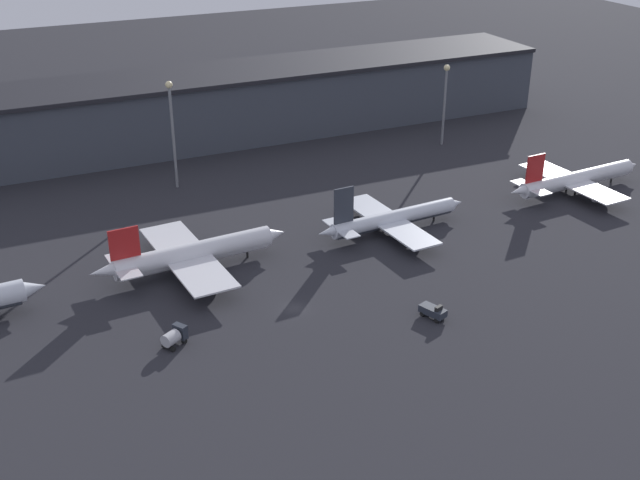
# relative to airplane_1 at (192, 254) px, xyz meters

# --- Properties ---
(ground) EXTENTS (600.00, 600.00, 0.00)m
(ground) POSITION_rel_airplane_1_xyz_m (12.79, -22.79, -3.79)
(ground) COLOR #26262B
(terminal_building) EXTENTS (245.29, 28.46, 20.01)m
(terminal_building) POSITION_rel_airplane_1_xyz_m (12.79, 78.48, 6.26)
(terminal_building) COLOR #3D424C
(terminal_building) RESTS_ON ground
(airplane_1) EXTENTS (41.91, 34.33, 12.49)m
(airplane_1) POSITION_rel_airplane_1_xyz_m (0.00, 0.00, 0.00)
(airplane_1) COLOR silver
(airplane_1) RESTS_ON ground
(airplane_2) EXTENTS (38.52, 31.17, 13.03)m
(airplane_2) POSITION_rel_airplane_1_xyz_m (46.31, -0.53, -0.72)
(airplane_2) COLOR silver
(airplane_2) RESTS_ON ground
(airplane_3) EXTENTS (42.81, 30.95, 12.31)m
(airplane_3) POSITION_rel_airplane_1_xyz_m (99.76, 0.51, -0.45)
(airplane_3) COLOR silver
(airplane_3) RESTS_ON ground
(service_vehicle_0) EXTENTS (5.05, 4.41, 3.34)m
(service_vehicle_0) POSITION_rel_airplane_1_xyz_m (-11.00, -25.49, -1.97)
(service_vehicle_0) COLOR #282D38
(service_vehicle_0) RESTS_ON ground
(service_vehicle_2) EXTENTS (3.93, 5.55, 2.91)m
(service_vehicle_2) POSITION_rel_airplane_1_xyz_m (34.68, -36.46, -2.41)
(service_vehicle_2) COLOR #282D38
(service_vehicle_2) RESTS_ON ground
(lamp_post_1) EXTENTS (1.80, 1.80, 27.58)m
(lamp_post_1) POSITION_rel_airplane_1_xyz_m (9.44, 45.69, 13.52)
(lamp_post_1) COLOR slate
(lamp_post_1) RESTS_ON ground
(lamp_post_2) EXTENTS (1.80, 1.80, 23.50)m
(lamp_post_2) POSITION_rel_airplane_1_xyz_m (89.20, 45.69, 11.28)
(lamp_post_2) COLOR slate
(lamp_post_2) RESTS_ON ground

